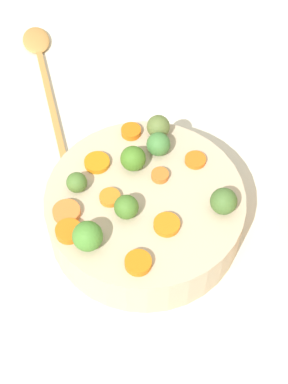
# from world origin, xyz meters

# --- Properties ---
(tabletop) EXTENTS (2.40, 2.40, 0.02)m
(tabletop) POSITION_xyz_m (0.00, 0.00, 0.01)
(tabletop) COLOR silver
(tabletop) RESTS_ON ground
(serving_bowl_carrots) EXTENTS (0.28, 0.28, 0.07)m
(serving_bowl_carrots) POSITION_xyz_m (-0.00, -0.02, 0.06)
(serving_bowl_carrots) COLOR #C1AF90
(serving_bowl_carrots) RESTS_ON tabletop
(carrot_slice_0) EXTENTS (0.05, 0.05, 0.01)m
(carrot_slice_0) POSITION_xyz_m (0.05, -0.11, 0.10)
(carrot_slice_0) COLOR orange
(carrot_slice_0) RESTS_ON serving_bowl_carrots
(carrot_slice_1) EXTENTS (0.04, 0.04, 0.01)m
(carrot_slice_1) POSITION_xyz_m (-0.09, -0.01, 0.10)
(carrot_slice_1) COLOR orange
(carrot_slice_1) RESTS_ON serving_bowl_carrots
(carrot_slice_2) EXTENTS (0.04, 0.04, 0.01)m
(carrot_slice_2) POSITION_xyz_m (0.05, -0.04, 0.10)
(carrot_slice_2) COLOR orange
(carrot_slice_2) RESTS_ON serving_bowl_carrots
(carrot_slice_3) EXTENTS (0.04, 0.04, 0.01)m
(carrot_slice_3) POSITION_xyz_m (-0.08, 0.07, 0.10)
(carrot_slice_3) COLOR orange
(carrot_slice_3) RESTS_ON serving_bowl_carrots
(carrot_slice_4) EXTENTS (0.03, 0.03, 0.01)m
(carrot_slice_4) POSITION_xyz_m (0.00, 0.02, 0.10)
(carrot_slice_4) COLOR orange
(carrot_slice_4) RESTS_ON serving_bowl_carrots
(carrot_slice_5) EXTENTS (0.05, 0.05, 0.01)m
(carrot_slice_5) POSITION_xyz_m (-0.07, -0.10, 0.10)
(carrot_slice_5) COLOR orange
(carrot_slice_5) RESTS_ON serving_bowl_carrots
(carrot_slice_6) EXTENTS (0.04, 0.04, 0.01)m
(carrot_slice_6) POSITION_xyz_m (0.03, 0.07, 0.10)
(carrot_slice_6) COLOR orange
(carrot_slice_6) RESTS_ON serving_bowl_carrots
(carrot_slice_7) EXTENTS (0.05, 0.05, 0.01)m
(carrot_slice_7) POSITION_xyz_m (-0.05, -0.12, 0.10)
(carrot_slice_7) COLOR orange
(carrot_slice_7) RESTS_ON serving_bowl_carrots
(carrot_slice_8) EXTENTS (0.04, 0.04, 0.01)m
(carrot_slice_8) POSITION_xyz_m (-0.04, -0.05, 0.10)
(carrot_slice_8) COLOR orange
(carrot_slice_8) RESTS_ON serving_bowl_carrots
(brussels_sprout_0) EXTENTS (0.04, 0.04, 0.04)m
(brussels_sprout_0) POSITION_xyz_m (-0.04, 0.02, 0.11)
(brussels_sprout_0) COLOR #477C24
(brussels_sprout_0) RESTS_ON serving_bowl_carrots
(brussels_sprout_1) EXTENTS (0.03, 0.03, 0.03)m
(brussels_sprout_1) POSITION_xyz_m (-0.01, -0.05, 0.11)
(brussels_sprout_1) COLOR #47782A
(brussels_sprout_1) RESTS_ON serving_bowl_carrots
(brussels_sprout_2) EXTENTS (0.04, 0.04, 0.04)m
(brussels_sprout_2) POSITION_xyz_m (0.10, 0.02, 0.11)
(brussels_sprout_2) COLOR #466B2F
(brussels_sprout_2) RESTS_ON serving_bowl_carrots
(brussels_sprout_3) EXTENTS (0.03, 0.03, 0.03)m
(brussels_sprout_3) POSITION_xyz_m (-0.09, -0.06, 0.11)
(brussels_sprout_3) COLOR #4B732E
(brussels_sprout_3) RESTS_ON serving_bowl_carrots
(brussels_sprout_4) EXTENTS (0.03, 0.03, 0.03)m
(brussels_sprout_4) POSITION_xyz_m (-0.04, 0.09, 0.11)
(brussels_sprout_4) COLOR #5B7035
(brussels_sprout_4) RESTS_ON serving_bowl_carrots
(brussels_sprout_5) EXTENTS (0.04, 0.04, 0.04)m
(brussels_sprout_5) POSITION_xyz_m (-0.02, -0.12, 0.11)
(brussels_sprout_5) COLOR #498730
(brussels_sprout_5) RESTS_ON serving_bowl_carrots
(brussels_sprout_6) EXTENTS (0.03, 0.03, 0.03)m
(brussels_sprout_6) POSITION_xyz_m (-0.03, 0.06, 0.11)
(brussels_sprout_6) COLOR #427D3A
(brussels_sprout_6) RESTS_ON serving_bowl_carrots
(wooden_spoon) EXTENTS (0.27, 0.25, 0.01)m
(wooden_spoon) POSITION_xyz_m (-0.35, 0.18, 0.03)
(wooden_spoon) COLOR #BD8541
(wooden_spoon) RESTS_ON tabletop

